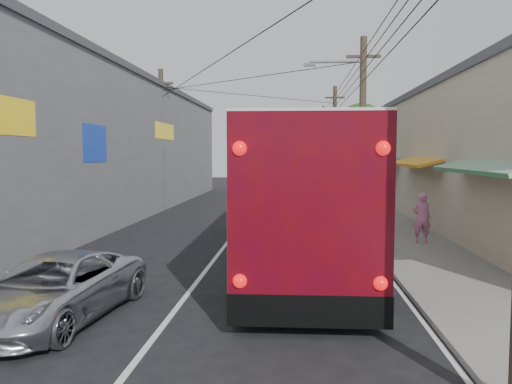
% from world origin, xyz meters
% --- Properties ---
extents(ground, '(120.00, 120.00, 0.00)m').
position_xyz_m(ground, '(0.00, 0.00, 0.00)').
color(ground, black).
rests_on(ground, ground).
extents(sidewalk, '(3.00, 80.00, 0.12)m').
position_xyz_m(sidewalk, '(6.50, 20.00, 0.06)').
color(sidewalk, slate).
rests_on(sidewalk, ground).
extents(building_right, '(7.09, 40.00, 6.25)m').
position_xyz_m(building_right, '(10.99, 22.00, 3.15)').
color(building_right, beige).
rests_on(building_right, ground).
extents(building_left, '(7.20, 36.00, 7.25)m').
position_xyz_m(building_left, '(-8.50, 18.00, 3.65)').
color(building_left, gray).
rests_on(building_left, ground).
extents(utility_poles, '(11.80, 45.28, 8.00)m').
position_xyz_m(utility_poles, '(3.13, 20.33, 4.13)').
color(utility_poles, '#473828').
rests_on(utility_poles, ground).
extents(street_tree, '(4.40, 4.00, 6.60)m').
position_xyz_m(street_tree, '(6.87, 26.02, 4.67)').
color(street_tree, '#3F2B19').
rests_on(street_tree, ground).
extents(coach_bus, '(3.37, 13.89, 3.99)m').
position_xyz_m(coach_bus, '(2.58, 7.32, 2.06)').
color(coach_bus, white).
rests_on(coach_bus, ground).
extents(jeepney, '(2.55, 4.69, 1.25)m').
position_xyz_m(jeepney, '(-2.17, 1.00, 0.62)').
color(jeepney, silver).
rests_on(jeepney, ground).
extents(parked_suv, '(3.03, 6.46, 1.82)m').
position_xyz_m(parked_suv, '(3.94, 13.00, 0.91)').
color(parked_suv, '#96959C').
rests_on(parked_suv, ground).
extents(parked_car_mid, '(1.81, 4.46, 1.52)m').
position_xyz_m(parked_car_mid, '(4.60, 22.07, 0.76)').
color(parked_car_mid, '#2A2B2F').
rests_on(parked_car_mid, ground).
extents(parked_car_far, '(2.24, 5.11, 1.63)m').
position_xyz_m(parked_car_far, '(4.60, 29.77, 0.82)').
color(parked_car_far, black).
rests_on(parked_car_far, ground).
extents(pedestrian_near, '(0.64, 0.42, 1.75)m').
position_xyz_m(pedestrian_near, '(6.84, 9.57, 0.99)').
color(pedestrian_near, pink).
rests_on(pedestrian_near, sidewalk).
extents(pedestrian_far, '(0.87, 0.72, 1.66)m').
position_xyz_m(pedestrian_far, '(5.40, 13.53, 0.95)').
color(pedestrian_far, '#92A4D5').
rests_on(pedestrian_far, sidewalk).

